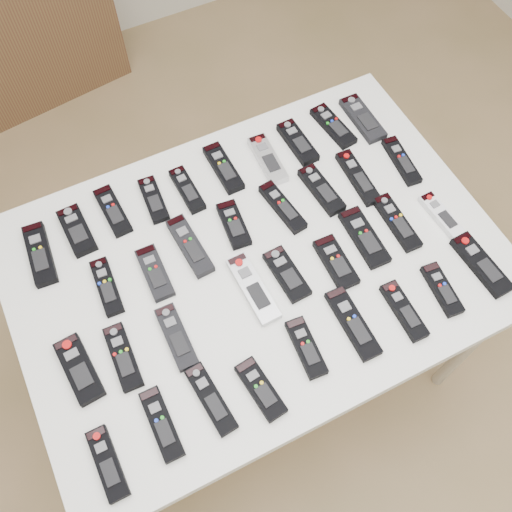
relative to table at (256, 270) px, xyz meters
name	(u,v)px	position (x,y,z in m)	size (l,w,h in m)	color
ground	(284,361)	(0.09, -0.06, -0.72)	(4.00, 4.00, 0.00)	olive
table	(256,270)	(0.00, 0.00, 0.00)	(1.25, 0.88, 0.78)	white
remote_0	(40,254)	(-0.50, 0.26, 0.07)	(0.06, 0.18, 0.02)	black
remote_1	(77,231)	(-0.39, 0.29, 0.07)	(0.06, 0.15, 0.02)	black
remote_2	(113,211)	(-0.28, 0.30, 0.07)	(0.05, 0.16, 0.02)	black
remote_3	(154,200)	(-0.17, 0.29, 0.07)	(0.05, 0.15, 0.02)	black
remote_4	(187,190)	(-0.07, 0.28, 0.07)	(0.04, 0.15, 0.02)	black
remote_5	(223,168)	(0.05, 0.30, 0.07)	(0.05, 0.17, 0.02)	black
remote_6	(268,159)	(0.17, 0.27, 0.07)	(0.05, 0.17, 0.02)	#B7B7BC
remote_7	(298,142)	(0.28, 0.29, 0.07)	(0.05, 0.16, 0.02)	black
remote_8	(333,126)	(0.40, 0.30, 0.07)	(0.05, 0.17, 0.02)	black
remote_9	(363,119)	(0.50, 0.28, 0.07)	(0.06, 0.18, 0.02)	black
remote_10	(107,287)	(-0.37, 0.09, 0.07)	(0.05, 0.16, 0.02)	black
remote_11	(155,273)	(-0.25, 0.08, 0.07)	(0.05, 0.15, 0.02)	black
remote_12	(190,246)	(-0.14, 0.11, 0.07)	(0.05, 0.19, 0.02)	black
remote_13	(234,224)	(-0.01, 0.12, 0.07)	(0.05, 0.14, 0.02)	black
remote_14	(283,207)	(0.13, 0.11, 0.07)	(0.04, 0.17, 0.02)	black
remote_15	(321,190)	(0.26, 0.11, 0.07)	(0.05, 0.17, 0.02)	black
remote_16	(358,178)	(0.37, 0.10, 0.07)	(0.05, 0.19, 0.02)	black
remote_17	(401,161)	(0.51, 0.10, 0.07)	(0.04, 0.17, 0.02)	black
remote_18	(79,369)	(-0.50, -0.08, 0.07)	(0.06, 0.17, 0.02)	black
remote_19	(123,357)	(-0.40, -0.10, 0.07)	(0.05, 0.17, 0.02)	black
remote_20	(176,337)	(-0.27, -0.11, 0.07)	(0.05, 0.17, 0.02)	black
remote_21	(253,288)	(-0.05, -0.08, 0.07)	(0.05, 0.20, 0.02)	#B7B7BC
remote_22	(287,274)	(0.05, -0.08, 0.07)	(0.06, 0.15, 0.02)	black
remote_23	(336,262)	(0.18, -0.10, 0.07)	(0.06, 0.15, 0.02)	black
remote_24	(364,237)	(0.28, -0.07, 0.07)	(0.06, 0.18, 0.02)	black
remote_25	(397,222)	(0.39, -0.07, 0.07)	(0.05, 0.18, 0.02)	black
remote_26	(441,216)	(0.51, -0.11, 0.07)	(0.04, 0.15, 0.02)	silver
remote_27	(108,463)	(-0.51, -0.31, 0.07)	(0.05, 0.16, 0.02)	black
remote_28	(162,424)	(-0.38, -0.28, 0.07)	(0.05, 0.17, 0.02)	black
remote_29	(211,399)	(-0.26, -0.28, 0.07)	(0.05, 0.17, 0.02)	black
remote_30	(261,389)	(-0.14, -0.31, 0.07)	(0.05, 0.15, 0.02)	black
remote_31	(306,348)	(0.00, -0.27, 0.07)	(0.05, 0.15, 0.02)	black
remote_32	(353,323)	(0.13, -0.27, 0.07)	(0.05, 0.19, 0.02)	black
remote_33	(404,311)	(0.26, -0.30, 0.07)	(0.04, 0.16, 0.02)	black
remote_34	(442,289)	(0.38, -0.29, 0.07)	(0.04, 0.15, 0.02)	black
remote_35	(481,264)	(0.51, -0.28, 0.07)	(0.05, 0.19, 0.02)	black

